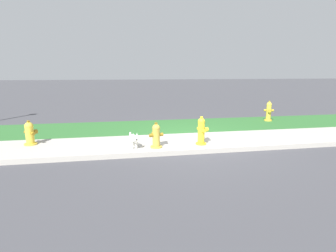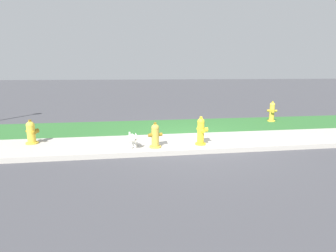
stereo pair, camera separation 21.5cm
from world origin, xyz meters
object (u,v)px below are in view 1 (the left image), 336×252
at_px(fire_hydrant_by_grass_verge, 30,133).
at_px(small_white_dog, 133,139).
at_px(fire_hydrant_near_corner, 269,111).
at_px(fire_hydrant_at_driveway, 201,131).
at_px(fire_hydrant_across_street, 156,136).

relative_size(fire_hydrant_by_grass_verge, small_white_dog, 1.41).
distance_m(fire_hydrant_near_corner, small_white_dog, 6.28).
xyz_separation_m(fire_hydrant_near_corner, fire_hydrant_by_grass_verge, (-8.26, -2.11, -0.07)).
xyz_separation_m(fire_hydrant_by_grass_verge, small_white_dog, (2.72, -0.84, -0.06)).
distance_m(fire_hydrant_near_corner, fire_hydrant_by_grass_verge, 8.53).
relative_size(fire_hydrant_at_driveway, fire_hydrant_across_street, 1.16).
relative_size(fire_hydrant_across_street, fire_hydrant_near_corner, 0.83).
bearing_deg(fire_hydrant_near_corner, small_white_dog, 49.55).
bearing_deg(fire_hydrant_across_street, fire_hydrant_near_corner, 17.74).
bearing_deg(small_white_dog, fire_hydrant_near_corner, 102.01).
relative_size(fire_hydrant_at_driveway, fire_hydrant_near_corner, 0.96).
height_order(fire_hydrant_near_corner, fire_hydrant_by_grass_verge, fire_hydrant_near_corner).
bearing_deg(small_white_dog, fire_hydrant_across_street, 72.10).
height_order(fire_hydrant_at_driveway, fire_hydrant_near_corner, fire_hydrant_near_corner).
distance_m(fire_hydrant_at_driveway, fire_hydrant_by_grass_verge, 4.62).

